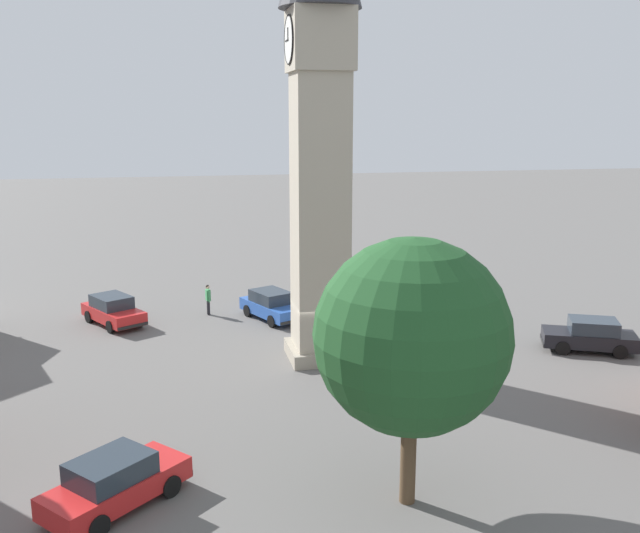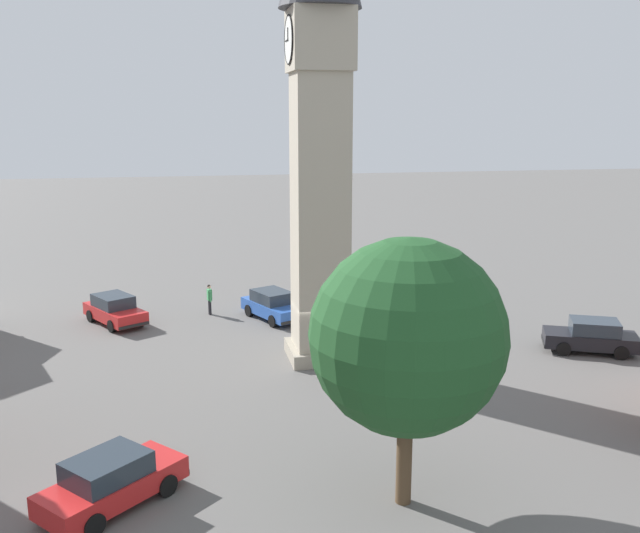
% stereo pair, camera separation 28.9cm
% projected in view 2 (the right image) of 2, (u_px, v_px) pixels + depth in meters
% --- Properties ---
extents(ground_plane, '(200.00, 200.00, 0.00)m').
position_uv_depth(ground_plane, '(320.00, 358.00, 31.15)').
color(ground_plane, '#605E5B').
extents(clock_tower, '(3.43, 3.43, 21.69)m').
position_uv_depth(clock_tower, '(320.00, 65.00, 28.45)').
color(clock_tower, gray).
rests_on(clock_tower, ground).
extents(car_blue_kerb, '(4.46, 3.22, 1.53)m').
position_uv_depth(car_blue_kerb, '(273.00, 305.00, 36.97)').
color(car_blue_kerb, '#2D5BB7').
rests_on(car_blue_kerb, ground).
extents(car_silver_kerb, '(4.00, 4.20, 1.53)m').
position_uv_depth(car_silver_kerb, '(112.00, 481.00, 19.14)').
color(car_silver_kerb, red).
rests_on(car_silver_kerb, ground).
extents(car_red_corner, '(3.24, 4.46, 1.53)m').
position_uv_depth(car_red_corner, '(591.00, 336.00, 31.74)').
color(car_red_corner, black).
rests_on(car_red_corner, ground).
extents(car_white_side, '(4.41, 3.55, 1.53)m').
position_uv_depth(car_white_side, '(115.00, 310.00, 36.09)').
color(car_white_side, red).
rests_on(car_white_side, ground).
extents(pedestrian, '(0.55, 0.28, 1.69)m').
position_uv_depth(pedestrian, '(209.00, 297.00, 37.73)').
color(pedestrian, black).
rests_on(pedestrian, ground).
extents(tree, '(5.35, 5.35, 7.57)m').
position_uv_depth(tree, '(408.00, 337.00, 18.46)').
color(tree, brown).
rests_on(tree, ground).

